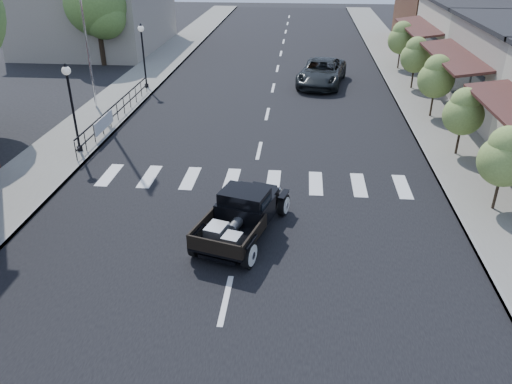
{
  "coord_description": "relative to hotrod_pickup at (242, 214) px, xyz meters",
  "views": [
    {
      "loc": [
        1.69,
        -12.96,
        8.34
      ],
      "look_at": [
        0.4,
        1.19,
        1.0
      ],
      "focal_mm": 35.0,
      "sensor_mm": 36.0,
      "label": 1
    }
  ],
  "objects": [
    {
      "name": "small_tree_a",
      "position": [
        8.23,
        2.2,
        0.8
      ],
      "size": [
        1.67,
        1.67,
        2.79
      ],
      "primitive_type": null,
      "color": "olive",
      "rests_on": "sidewalk_right"
    },
    {
      "name": "small_tree_c",
      "position": [
        8.23,
        11.92,
        0.88
      ],
      "size": [
        1.78,
        1.78,
        2.96
      ],
      "primitive_type": null,
      "color": "olive",
      "rests_on": "sidewalk_right"
    },
    {
      "name": "ground",
      "position": [
        -0.07,
        -0.18,
        -0.75
      ],
      "size": [
        120.0,
        120.0,
        0.0
      ],
      "primitive_type": "plane",
      "color": "black",
      "rests_on": "ground"
    },
    {
      "name": "banner",
      "position": [
        -7.29,
        7.82,
        -0.3
      ],
      "size": [
        0.04,
        2.2,
        0.6
      ],
      "primitive_type": null,
      "color": "silver",
      "rests_on": "sidewalk_left"
    },
    {
      "name": "low_building_left",
      "position": [
        -15.07,
        27.82,
        1.75
      ],
      "size": [
        10.0,
        12.0,
        5.0
      ],
      "primitive_type": "cube",
      "color": "#A59B8A",
      "rests_on": "ground"
    },
    {
      "name": "lamp_post_b",
      "position": [
        -7.67,
        5.82,
        1.26
      ],
      "size": [
        0.36,
        0.36,
        3.71
      ],
      "primitive_type": null,
      "color": "black",
      "rests_on": "sidewalk_left"
    },
    {
      "name": "lamp_post_c",
      "position": [
        -7.67,
        15.82,
        1.26
      ],
      "size": [
        0.36,
        0.36,
        3.71
      ],
      "primitive_type": null,
      "color": "black",
      "rests_on": "sidewalk_left"
    },
    {
      "name": "road",
      "position": [
        -0.07,
        14.82,
        -0.74
      ],
      "size": [
        14.0,
        80.0,
        0.02
      ],
      "primitive_type": "cube",
      "color": "black",
      "rests_on": "ground"
    },
    {
      "name": "sidewalk_left",
      "position": [
        -8.57,
        14.82,
        -0.67
      ],
      "size": [
        3.0,
        80.0,
        0.15
      ],
      "primitive_type": "cube",
      "color": "gray",
      "rests_on": "ground"
    },
    {
      "name": "small_tree_d",
      "position": [
        8.23,
        17.15,
        0.84
      ],
      "size": [
        1.73,
        1.73,
        2.88
      ],
      "primitive_type": null,
      "color": "olive",
      "rests_on": "sidewalk_right"
    },
    {
      "name": "big_tree_far",
      "position": [
        -12.57,
        21.82,
        2.41
      ],
      "size": [
        4.29,
        4.29,
        6.31
      ],
      "primitive_type": null,
      "color": "#507431",
      "rests_on": "ground"
    },
    {
      "name": "railing",
      "position": [
        -7.37,
        9.82,
        -0.1
      ],
      "size": [
        0.08,
        10.0,
        1.0
      ],
      "primitive_type": null,
      "color": "black",
      "rests_on": "sidewalk_left"
    },
    {
      "name": "road_markings",
      "position": [
        -0.07,
        9.82,
        -0.75
      ],
      "size": [
        12.0,
        60.0,
        0.06
      ],
      "primitive_type": null,
      "color": "silver",
      "rests_on": "ground"
    },
    {
      "name": "storefront_far",
      "position": [
        14.93,
        21.82,
        1.5
      ],
      "size": [
        10.0,
        9.0,
        4.5
      ],
      "primitive_type": "cube",
      "color": "beige",
      "rests_on": "ground"
    },
    {
      "name": "small_tree_e",
      "position": [
        8.23,
        22.15,
        0.91
      ],
      "size": [
        1.8,
        1.8,
        3.0
      ],
      "primitive_type": null,
      "color": "olive",
      "rests_on": "sidewalk_right"
    },
    {
      "name": "hotrod_pickup",
      "position": [
        0.0,
        0.0,
        0.0
      ],
      "size": [
        3.11,
        4.69,
        1.49
      ],
      "primitive_type": null,
      "rotation": [
        0.0,
        0.0,
        -0.28
      ],
      "color": "black",
      "rests_on": "ground"
    },
    {
      "name": "small_tree_b",
      "position": [
        8.23,
        6.95,
        0.76
      ],
      "size": [
        1.63,
        1.63,
        2.71
      ],
      "primitive_type": null,
      "color": "olive",
      "rests_on": "sidewalk_right"
    },
    {
      "name": "second_car",
      "position": [
        2.87,
        17.89,
        0.02
      ],
      "size": [
        3.46,
        5.85,
        1.53
      ],
      "primitive_type": "imported",
      "rotation": [
        0.0,
        0.0,
        -0.18
      ],
      "color": "black",
      "rests_on": "ground"
    },
    {
      "name": "far_building_right",
      "position": [
        15.43,
        31.82,
        2.75
      ],
      "size": [
        11.0,
        10.0,
        7.0
      ],
      "primitive_type": "cube",
      "color": "brown",
      "rests_on": "ground"
    },
    {
      "name": "sidewalk_right",
      "position": [
        8.43,
        14.82,
        -0.67
      ],
      "size": [
        3.0,
        80.0,
        0.15
      ],
      "primitive_type": "cube",
      "color": "gray",
      "rests_on": "ground"
    }
  ]
}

